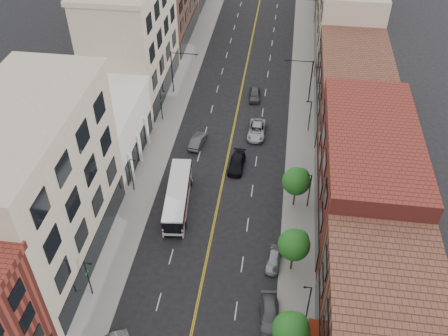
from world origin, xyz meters
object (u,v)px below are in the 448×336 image
at_px(car_lane_behind, 198,141).
at_px(car_lane_c, 255,94).
at_px(car_parked_far, 274,260).
at_px(car_lane_b, 257,130).
at_px(car_parked_mid, 270,314).
at_px(city_bus, 178,196).
at_px(car_lane_a, 237,163).

xyz_separation_m(car_lane_behind, car_lane_c, (6.95, 13.41, 0.01)).
bearing_deg(car_parked_far, car_lane_c, 103.93).
relative_size(car_parked_far, car_lane_b, 0.72).
bearing_deg(car_parked_mid, city_bus, 124.31).
xyz_separation_m(city_bus, car_lane_b, (8.34, 16.10, -0.92)).
bearing_deg(car_lane_c, car_lane_behind, -121.31).
relative_size(car_parked_far, car_lane_c, 0.90).
relative_size(car_lane_behind, car_lane_c, 1.03).
distance_m(car_lane_behind, car_lane_c, 15.11).
xyz_separation_m(car_parked_mid, car_lane_behind, (-11.98, 26.93, 0.04)).
distance_m(car_parked_mid, car_lane_b, 30.80).
relative_size(city_bus, car_lane_a, 2.32).
relative_size(car_parked_far, car_lane_a, 0.80).
distance_m(city_bus, car_lane_c, 26.89).
distance_m(car_parked_mid, car_lane_c, 40.66).
relative_size(city_bus, car_lane_b, 2.09).
relative_size(city_bus, car_lane_behind, 2.56).
bearing_deg(car_lane_behind, car_lane_c, -109.38).
relative_size(car_parked_mid, car_lane_b, 0.87).
bearing_deg(car_lane_behind, car_lane_a, 153.23).
height_order(car_parked_far, car_lane_c, car_lane_c).
distance_m(city_bus, car_parked_far, 14.41).
relative_size(car_lane_behind, car_lane_a, 0.91).
height_order(car_lane_behind, car_lane_a, car_lane_behind).
bearing_deg(car_parked_far, car_lane_behind, 126.23).
height_order(car_lane_a, car_lane_b, car_lane_b).
bearing_deg(car_lane_b, city_bus, -116.94).
height_order(car_parked_mid, car_parked_far, car_parked_mid).
bearing_deg(car_lane_c, car_parked_far, -85.38).
distance_m(car_parked_far, car_lane_behind, 23.35).
distance_m(car_parked_mid, car_parked_far, 6.89).
relative_size(car_parked_mid, car_lane_c, 1.10).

